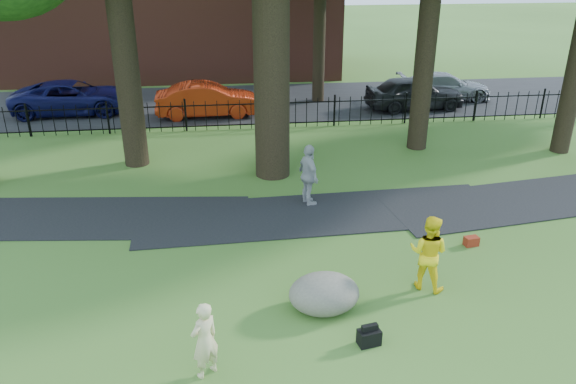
{
  "coord_description": "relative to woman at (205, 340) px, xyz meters",
  "views": [
    {
      "loc": [
        -1.5,
        -9.87,
        6.89
      ],
      "look_at": [
        -0.09,
        2.0,
        1.58
      ],
      "focal_mm": 35.0,
      "sensor_mm": 36.0,
      "label": 1
    }
  ],
  "objects": [
    {
      "name": "ground",
      "position": [
        2.01,
        2.09,
        -0.73
      ],
      "size": [
        120.0,
        120.0,
        0.0
      ],
      "primitive_type": "plane",
      "color": "#3C6222",
      "rests_on": "ground"
    },
    {
      "name": "footpath",
      "position": [
        3.01,
        5.99,
        -0.73
      ],
      "size": [
        36.07,
        3.85,
        0.03
      ],
      "primitive_type": "cube",
      "rotation": [
        0.0,
        0.0,
        0.03
      ],
      "color": "black",
      "rests_on": "ground"
    },
    {
      "name": "street",
      "position": [
        2.01,
        18.09,
        -0.73
      ],
      "size": [
        80.0,
        7.0,
        0.02
      ],
      "primitive_type": "cube",
      "color": "black",
      "rests_on": "ground"
    },
    {
      "name": "iron_fence",
      "position": [
        2.01,
        14.09,
        -0.13
      ],
      "size": [
        44.0,
        0.04,
        1.2
      ],
      "color": "black",
      "rests_on": "ground"
    },
    {
      "name": "woman",
      "position": [
        0.0,
        0.0,
        0.0
      ],
      "size": [
        0.64,
        0.61,
        1.46
      ],
      "primitive_type": "imported",
      "rotation": [
        0.0,
        0.0,
        3.81
      ],
      "color": "beige",
      "rests_on": "ground"
    },
    {
      "name": "man",
      "position": [
        4.7,
        2.18,
        0.12
      ],
      "size": [
        1.05,
        1.01,
        1.71
      ],
      "primitive_type": "imported",
      "rotation": [
        0.0,
        0.0,
        2.53
      ],
      "color": "yellow",
      "rests_on": "ground"
    },
    {
      "name": "pedestrian",
      "position": [
        2.8,
        6.67,
        0.17
      ],
      "size": [
        0.73,
        1.14,
        1.8
      ],
      "primitive_type": "imported",
      "rotation": [
        0.0,
        0.0,
        1.86
      ],
      "color": "#9FA0A3",
      "rests_on": "ground"
    },
    {
      "name": "boulder",
      "position": [
        2.36,
        1.65,
        -0.31
      ],
      "size": [
        1.61,
        1.31,
        0.85
      ],
      "primitive_type": "ellipsoid",
      "rotation": [
        0.0,
        0.0,
        0.16
      ],
      "color": "slate",
      "rests_on": "ground"
    },
    {
      "name": "backpack",
      "position": [
        3.01,
        0.45,
        -0.58
      ],
      "size": [
        0.46,
        0.34,
        0.31
      ],
      "primitive_type": "cube",
      "rotation": [
        0.0,
        0.0,
        0.2
      ],
      "color": "black",
      "rests_on": "ground"
    },
    {
      "name": "red_bag",
      "position": [
        6.47,
        3.82,
        -0.61
      ],
      "size": [
        0.37,
        0.27,
        0.24
      ],
      "primitive_type": "cube",
      "rotation": [
        0.0,
        0.0,
        0.16
      ],
      "color": "maroon",
      "rests_on": "ground"
    },
    {
      "name": "red_sedan",
      "position": [
        -0.16,
        16.1,
        -0.01
      ],
      "size": [
        4.44,
        1.67,
        1.45
      ],
      "primitive_type": "imported",
      "rotation": [
        0.0,
        0.0,
        1.6
      ],
      "color": "#AD280D",
      "rests_on": "ground"
    },
    {
      "name": "navy_van",
      "position": [
        -6.02,
        17.23,
        -0.02
      ],
      "size": [
        5.17,
        2.49,
        1.42
      ],
      "primitive_type": "imported",
      "rotation": [
        0.0,
        0.0,
        1.6
      ],
      "color": "#0C0E3F",
      "rests_on": "ground"
    },
    {
      "name": "grey_car",
      "position": [
        9.07,
        16.18,
        0.01
      ],
      "size": [
        4.45,
        1.99,
        1.49
      ],
      "primitive_type": "imported",
      "rotation": [
        0.0,
        0.0,
        1.63
      ],
      "color": "black",
      "rests_on": "ground"
    },
    {
      "name": "silver_car",
      "position": [
        11.01,
        17.59,
        -0.09
      ],
      "size": [
        4.49,
        1.98,
        1.28
      ],
      "primitive_type": "imported",
      "rotation": [
        0.0,
        0.0,
        1.53
      ],
      "color": "gray",
      "rests_on": "ground"
    }
  ]
}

